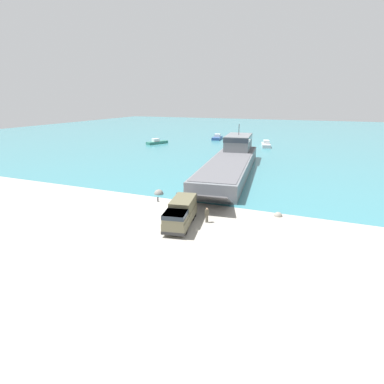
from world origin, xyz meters
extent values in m
plane|color=#9E998E|center=(0.00, 0.00, 0.00)|extent=(240.00, 240.00, 0.00)
cube|color=teal|center=(0.00, 94.64, 0.00)|extent=(240.00, 180.00, 0.01)
cube|color=slate|center=(2.79, 22.83, 1.28)|extent=(11.30, 35.99, 2.55)
cube|color=#56565B|center=(2.79, 22.83, 2.59)|extent=(10.56, 34.52, 0.08)
cube|color=slate|center=(1.41, 34.99, 4.19)|extent=(6.24, 10.43, 3.27)
cube|color=#28333D|center=(1.41, 34.99, 5.18)|extent=(6.40, 10.54, 0.98)
cylinder|color=#3F3F42|center=(1.41, 34.99, 7.03)|extent=(0.16, 0.16, 2.40)
cube|color=#56565B|center=(5.04, 2.84, 1.40)|extent=(6.78, 5.58, 2.45)
cube|color=#6B664C|center=(4.22, -3.12, 0.92)|extent=(3.61, 7.38, 1.09)
cube|color=#6B664C|center=(4.64, -5.41, 1.92)|extent=(2.64, 2.76, 0.91)
cube|color=#28333D|center=(4.64, -5.41, 2.15)|extent=(2.71, 2.80, 0.45)
cube|color=brown|center=(4.00, -1.94, 2.11)|extent=(3.05, 4.80, 1.28)
cube|color=#2D2D2D|center=(4.84, -6.52, 0.53)|extent=(2.43, 0.67, 0.32)
cylinder|color=black|center=(5.58, -5.10, 0.58)|extent=(0.55, 1.20, 1.16)
cylinder|color=black|center=(3.63, -5.45, 0.58)|extent=(0.55, 1.20, 1.16)
cylinder|color=black|center=(4.90, -1.33, 0.58)|extent=(0.55, 1.20, 1.16)
cylinder|color=black|center=(2.95, -1.69, 0.58)|extent=(0.55, 1.20, 1.16)
cylinder|color=black|center=(4.70, -0.25, 0.58)|extent=(0.55, 1.20, 1.16)
cylinder|color=black|center=(2.75, -0.60, 0.58)|extent=(0.55, 1.20, 1.16)
cylinder|color=#4C4738|center=(6.71, -1.22, 0.43)|extent=(0.14, 0.14, 0.85)
cylinder|color=#4C4738|center=(6.58, -1.35, 0.43)|extent=(0.14, 0.14, 0.85)
cube|color=#4C4738|center=(6.65, -1.28, 1.19)|extent=(0.48, 0.48, 0.67)
sphere|color=tan|center=(6.65, -1.28, 1.64)|extent=(0.23, 0.23, 0.23)
cube|color=#2D7060|center=(-28.44, 52.00, 0.41)|extent=(4.86, 7.35, 0.81)
cube|color=silver|center=(-28.67, 51.51, 1.26)|extent=(2.18, 2.55, 0.89)
cube|color=navy|center=(-14.19, 69.40, 0.44)|extent=(3.49, 7.13, 0.87)
cube|color=silver|center=(-14.26, 69.91, 1.35)|extent=(2.12, 2.27, 0.96)
cube|color=#B7BABF|center=(4.13, 58.83, 0.47)|extent=(3.81, 7.51, 0.94)
cube|color=silver|center=(4.25, 58.31, 1.46)|extent=(2.06, 2.45, 1.04)
cylinder|color=#333338|center=(-1.93, 2.97, 0.25)|extent=(0.20, 0.20, 0.51)
sphere|color=#333338|center=(-1.93, 2.97, 0.57)|extent=(0.23, 0.23, 0.23)
sphere|color=gray|center=(13.99, 3.71, 0.00)|extent=(0.98, 0.98, 0.98)
sphere|color=gray|center=(-3.47, 6.13, 0.00)|extent=(1.38, 1.38, 1.38)
camera|label=1|loc=(16.89, -31.23, 13.46)|focal=28.00mm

